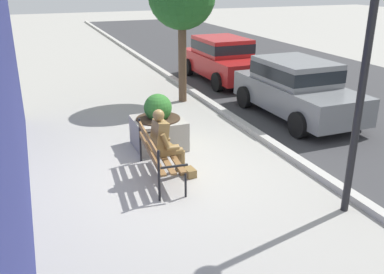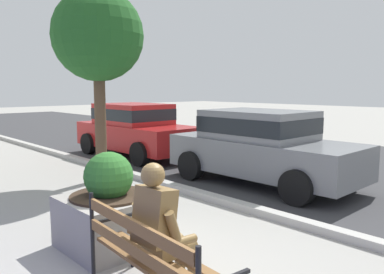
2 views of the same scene
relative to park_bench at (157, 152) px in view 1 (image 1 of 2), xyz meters
The scene contains 8 objects.
ground_plane 0.56m from the park_bench, 164.82° to the left, with size 80.00×80.00×0.00m, color #9E9B93.
curb_stone 2.98m from the park_bench, 92.40° to the left, with size 60.00×0.20×0.12m, color #B2AFA8.
park_bench is the anchor object (origin of this frame).
bronze_statue_seated 0.25m from the park_bench, 95.10° to the left, with size 0.62×0.79×1.37m.
concrete_planter 1.61m from the park_bench, 161.97° to the left, with size 1.09×1.09×1.24m.
parked_car_red 8.34m from the park_bench, 146.27° to the left, with size 4.12×1.96×1.56m.
parked_car_grey 5.17m from the park_bench, 116.14° to the left, with size 4.12×1.96×1.56m.
lamp_post 3.97m from the park_bench, 48.17° to the left, with size 0.32×0.32×3.90m.
Camera 1 is at (7.24, -2.10, 3.67)m, focal length 39.66 mm.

